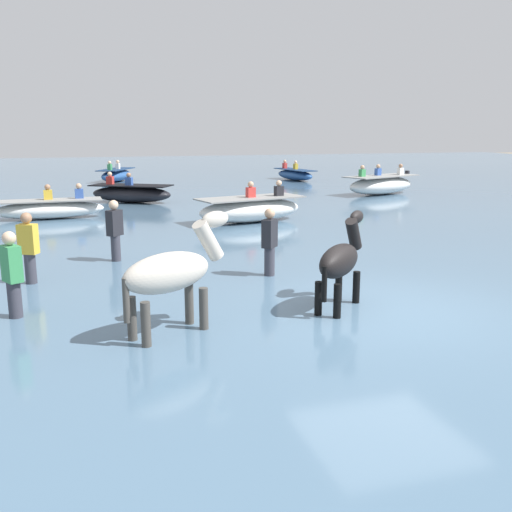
{
  "coord_description": "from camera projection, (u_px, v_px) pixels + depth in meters",
  "views": [
    {
      "loc": [
        -4.49,
        -7.55,
        3.06
      ],
      "look_at": [
        -1.5,
        2.16,
        0.83
      ],
      "focal_mm": 40.3,
      "sensor_mm": 36.0,
      "label": 1
    }
  ],
  "objects": [
    {
      "name": "boat_distant_west",
      "position": [
        295.0,
        174.0,
        32.07
      ],
      "size": [
        1.56,
        3.44,
        1.08
      ],
      "color": "#28518E",
      "rests_on": "water_surface"
    },
    {
      "name": "ground_plane",
      "position": [
        388.0,
        330.0,
        9.0
      ],
      "size": [
        120.0,
        120.0,
        0.0
      ],
      "primitive_type": "plane",
      "color": "#84755B"
    },
    {
      "name": "boat_distant_east",
      "position": [
        49.0,
        209.0,
        18.06
      ],
      "size": [
        3.39,
        1.11,
        1.07
      ],
      "color": "silver",
      "rests_on": "water_surface"
    },
    {
      "name": "person_spectator_far",
      "position": [
        115.0,
        236.0,
        12.15
      ],
      "size": [
        0.37,
        0.37,
        1.63
      ],
      "color": "#383842",
      "rests_on": "ground"
    },
    {
      "name": "person_wading_close",
      "position": [
        29.0,
        254.0,
        10.35
      ],
      "size": [
        0.38,
        0.32,
        1.63
      ],
      "color": "#383842",
      "rests_on": "ground"
    },
    {
      "name": "person_onlooker_right",
      "position": [
        270.0,
        248.0,
        10.92
      ],
      "size": [
        0.36,
        0.37,
        1.63
      ],
      "color": "#383842",
      "rests_on": "ground"
    },
    {
      "name": "person_onlooker_left",
      "position": [
        13.0,
        282.0,
        8.45
      ],
      "size": [
        0.33,
        0.38,
        1.63
      ],
      "color": "#383842",
      "rests_on": "ground"
    },
    {
      "name": "horse_trailing_black",
      "position": [
        340.0,
        263.0,
        8.89
      ],
      "size": [
        1.36,
        1.35,
        1.78
      ],
      "color": "black",
      "rests_on": "ground"
    },
    {
      "name": "boat_mid_channel",
      "position": [
        116.0,
        175.0,
        31.3
      ],
      "size": [
        2.38,
        3.38,
        1.15
      ],
      "color": "#28518E",
      "rests_on": "water_surface"
    },
    {
      "name": "boat_far_offshore",
      "position": [
        381.0,
        185.0,
        24.93
      ],
      "size": [
        3.98,
        2.65,
        1.29
      ],
      "color": "silver",
      "rests_on": "water_surface"
    },
    {
      "name": "boat_near_starboard",
      "position": [
        251.0,
        209.0,
        17.43
      ],
      "size": [
        3.61,
        2.05,
        1.23
      ],
      "color": "silver",
      "rests_on": "water_surface"
    },
    {
      "name": "horse_lead_pinto",
      "position": [
        172.0,
        275.0,
        7.73
      ],
      "size": [
        1.72,
        1.1,
        1.94
      ],
      "color": "beige",
      "rests_on": "ground"
    },
    {
      "name": "boat_far_inshore",
      "position": [
        131.0,
        193.0,
        22.12
      ],
      "size": [
        3.36,
        2.66,
        1.16
      ],
      "color": "black",
      "rests_on": "water_surface"
    },
    {
      "name": "water_surface",
      "position": [
        229.0,
        223.0,
        18.3
      ],
      "size": [
        90.0,
        90.0,
        0.33
      ],
      "primitive_type": "cube",
      "color": "slate",
      "rests_on": "ground"
    }
  ]
}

